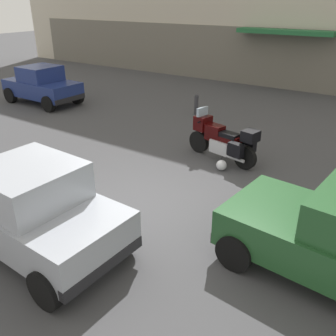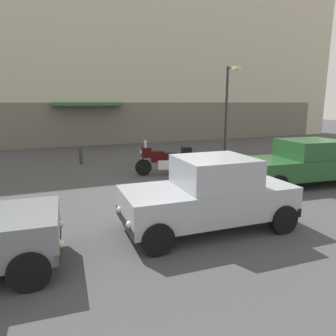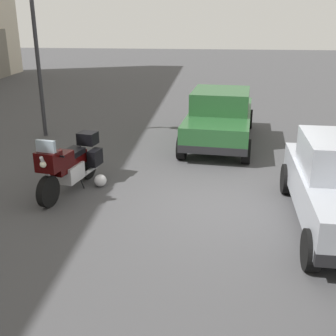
% 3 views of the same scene
% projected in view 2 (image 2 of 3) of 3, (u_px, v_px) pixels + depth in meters
% --- Properties ---
extents(ground_plane, '(80.00, 80.00, 0.00)m').
position_uv_depth(ground_plane, '(190.00, 199.00, 9.24)').
color(ground_plane, '#424244').
extents(building_facade_rear, '(39.58, 3.40, 13.57)m').
position_uv_depth(building_facade_rear, '(97.00, 42.00, 20.63)').
color(building_facade_rear, beige).
rests_on(building_facade_rear, ground).
extents(motorcycle, '(2.24, 1.00, 1.36)m').
position_uv_depth(motorcycle, '(165.00, 159.00, 12.26)').
color(motorcycle, black).
rests_on(motorcycle, ground).
extents(helmet, '(0.28, 0.28, 0.28)m').
position_uv_depth(helmet, '(177.00, 173.00, 11.94)').
color(helmet, silver).
rests_on(helmet, ground).
extents(car_sedan_far, '(4.69, 2.29, 1.56)m').
position_uv_depth(car_sedan_far, '(309.00, 162.00, 10.79)').
color(car_sedan_far, '#235128').
rests_on(car_sedan_far, ground).
extents(car_wagon_end, '(3.93, 1.91, 1.64)m').
position_uv_depth(car_wagon_end, '(209.00, 194.00, 6.93)').
color(car_wagon_end, '#9EA3AD').
rests_on(car_wagon_end, ground).
extents(streetlamp_curbside, '(0.28, 0.94, 4.53)m').
position_uv_depth(streetlamp_curbside, '(228.00, 103.00, 15.25)').
color(streetlamp_curbside, '#2D2D33').
rests_on(streetlamp_curbside, ground).
extents(bollard_curbside, '(0.16, 0.16, 0.78)m').
position_uv_depth(bollard_curbside, '(81.00, 155.00, 14.36)').
color(bollard_curbside, '#333338').
rests_on(bollard_curbside, ground).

